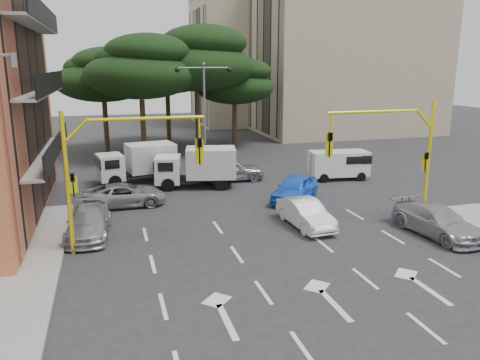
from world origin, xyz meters
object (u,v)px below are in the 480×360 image
object	(u,v)px
car_silver_cross_b	(230,169)
car_silver_cross_a	(125,195)
signal_mast_left	(112,161)
car_silver_parked	(437,221)
box_truck_b	(196,168)
street_lamp_center	(204,98)
car_silver_wagon	(89,222)
box_truck_a	(137,163)
car_blue_compact	(295,188)
van_white	(339,165)
car_white_hatch	(305,213)
signal_mast_right	(399,146)

from	to	relation	value
car_silver_cross_b	car_silver_cross_a	bearing A→B (deg)	122.66
signal_mast_left	car_silver_cross_b	xyz separation A→B (m)	(7.80, 10.59, -3.09)
car_silver_parked	box_truck_b	xyz separation A→B (m)	(-9.11, 11.80, 0.60)
car_silver_parked	street_lamp_center	bearing A→B (deg)	108.79
signal_mast_left	car_silver_parked	xyz separation A→B (m)	(14.40, -2.30, -3.19)
car_silver_wagon	box_truck_a	world-z (taller)	box_truck_a
car_silver_parked	box_truck_a	distance (m)	19.13
car_blue_compact	car_silver_parked	bearing A→B (deg)	-17.97
car_silver_wagon	van_white	xyz separation A→B (m)	(16.40, 6.97, 0.35)
car_silver_cross_b	car_silver_parked	xyz separation A→B (m)	(6.60, -12.89, -0.10)
car_silver_cross_b	van_white	bearing A→B (deg)	-99.36
car_white_hatch	car_silver_wagon	world-z (taller)	car_white_hatch
car_white_hatch	box_truck_b	distance (m)	9.76
car_silver_cross_a	street_lamp_center	bearing A→B (deg)	-40.78
car_silver_cross_b	van_white	world-z (taller)	van_white
car_white_hatch	van_white	bearing A→B (deg)	49.84
car_blue_compact	signal_mast_right	bearing A→B (deg)	-13.43
signal_mast_right	signal_mast_left	xyz separation A→B (m)	(-13.61, 0.00, 0.00)
signal_mast_right	box_truck_b	world-z (taller)	signal_mast_right
car_blue_compact	box_truck_a	distance (m)	11.15
box_truck_b	signal_mast_right	bearing A→B (deg)	-126.85
signal_mast_left	car_silver_wagon	world-z (taller)	signal_mast_left
van_white	box_truck_b	xyz separation A→B (m)	(-9.91, 0.50, 0.29)
signal_mast_right	car_silver_parked	xyz separation A→B (m)	(0.80, -2.30, -3.19)
signal_mast_right	car_silver_parked	world-z (taller)	signal_mast_right
signal_mast_left	car_silver_wagon	bearing A→B (deg)	120.44
car_silver_cross_a	car_white_hatch	bearing A→B (deg)	-127.08
signal_mast_right	car_white_hatch	xyz separation A→B (m)	(-4.62, 0.50, -3.22)
car_silver_wagon	car_silver_cross_a	size ratio (longest dim) A/B	0.98
car_white_hatch	car_blue_compact	distance (m)	4.53
signal_mast_right	van_white	distance (m)	9.59
street_lamp_center	car_silver_parked	xyz separation A→B (m)	(7.60, -16.30, -4.74)
box_truck_a	street_lamp_center	bearing A→B (deg)	-79.39
car_silver_cross_b	signal_mast_left	bearing A→B (deg)	146.36
car_blue_compact	van_white	xyz separation A→B (m)	(4.96, 4.16, 0.25)
car_blue_compact	box_truck_b	bearing A→B (deg)	178.58
car_white_hatch	car_silver_parked	xyz separation A→B (m)	(5.41, -2.80, 0.03)
car_blue_compact	car_silver_wagon	bearing A→B (deg)	-124.34
car_blue_compact	car_silver_cross_a	world-z (taller)	car_blue_compact
van_white	box_truck_b	world-z (taller)	box_truck_b
car_white_hatch	car_silver_cross_b	size ratio (longest dim) A/B	0.86
signal_mast_right	street_lamp_center	bearing A→B (deg)	115.91
signal_mast_left	car_silver_cross_a	distance (m)	7.27
car_silver_cross_b	signal_mast_right	bearing A→B (deg)	-148.54
signal_mast_right	box_truck_a	xyz separation A→B (m)	(-11.90, 12.01, -2.61)
car_blue_compact	car_white_hatch	bearing A→B (deg)	-64.19
van_white	box_truck_b	distance (m)	9.93
signal_mast_left	car_silver_wagon	size ratio (longest dim) A/B	1.33
signal_mast_left	car_blue_compact	bearing A→B (deg)	25.36
car_silver_cross_a	car_silver_parked	bearing A→B (deg)	-124.01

